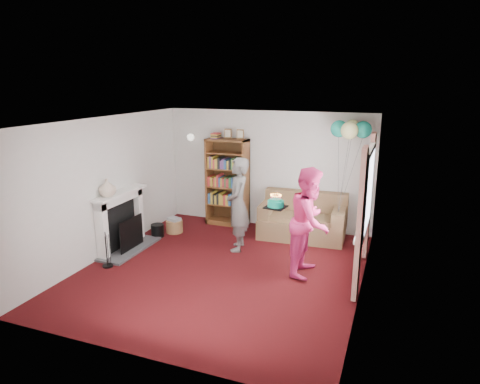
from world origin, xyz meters
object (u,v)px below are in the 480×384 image
at_px(person_striped, 238,205).
at_px(bookcase, 228,183).
at_px(person_magenta, 310,221).
at_px(sofa, 303,221).
at_px(birthday_cake, 276,204).

bearing_deg(person_striped, bookcase, -165.14).
bearing_deg(person_magenta, sofa, 19.55).
xyz_separation_m(sofa, person_striped, (-0.99, -1.10, 0.54)).
height_order(sofa, person_striped, person_striped).
relative_size(person_striped, birthday_cake, 5.37).
distance_m(sofa, person_striped, 1.58).
distance_m(bookcase, person_magenta, 2.90).
distance_m(bookcase, birthday_cake, 2.47).
relative_size(sofa, person_striped, 0.97).
height_order(bookcase, birthday_cake, bookcase).
relative_size(bookcase, birthday_cake, 6.45).
height_order(bookcase, sofa, bookcase).
relative_size(sofa, person_magenta, 0.95).
relative_size(person_magenta, birthday_cake, 5.46).
bearing_deg(bookcase, person_striped, -60.76).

